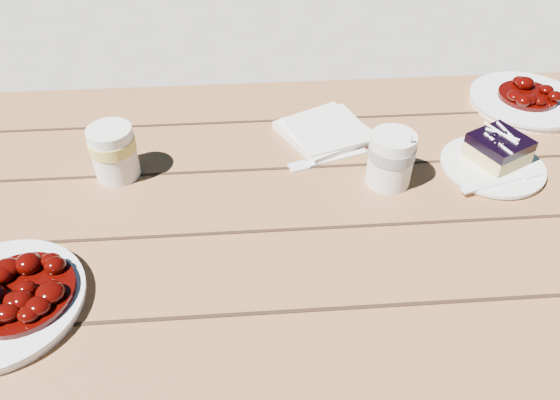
{
  "coord_description": "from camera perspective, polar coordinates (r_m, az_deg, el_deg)",
  "views": [
    {
      "loc": [
        -0.05,
        -0.7,
        1.35
      ],
      "look_at": [
        -0.0,
        -0.08,
        0.81
      ],
      "focal_mm": 35.0,
      "sensor_mm": 36.0,
      "label": 1
    }
  ],
  "objects": [
    {
      "name": "second_plate",
      "position": [
        1.28,
        24.29,
        9.4
      ],
      "size": [
        0.23,
        0.23,
        0.02
      ],
      "primitive_type": "cylinder",
      "color": "white",
      "rests_on": "picnic_table"
    },
    {
      "name": "fork_dessert",
      "position": [
        1.0,
        21.42,
        1.67
      ],
      "size": [
        0.16,
        0.07,
        0.0
      ],
      "primitive_type": null,
      "rotation": [
        0.0,
        0.0,
        -1.29
      ],
      "color": "white",
      "rests_on": "dessert_plate"
    },
    {
      "name": "coffee_cup",
      "position": [
        0.95,
        11.49,
        4.21
      ],
      "size": [
        0.08,
        0.08,
        0.1
      ],
      "primitive_type": "cylinder",
      "color": "white",
      "rests_on": "picnic_table"
    },
    {
      "name": "dessert_plate",
      "position": [
        1.06,
        21.28,
        3.28
      ],
      "size": [
        0.18,
        0.18,
        0.01
      ],
      "primitive_type": "cylinder",
      "color": "white",
      "rests_on": "picnic_table"
    },
    {
      "name": "second_cup",
      "position": [
        0.99,
        -16.96,
        4.78
      ],
      "size": [
        0.08,
        0.08,
        0.1
      ],
      "primitive_type": "cylinder",
      "color": "white",
      "rests_on": "picnic_table"
    },
    {
      "name": "fork_table",
      "position": [
        1.02,
        5.88,
        4.44
      ],
      "size": [
        0.16,
        0.07,
        0.0
      ],
      "primitive_type": null,
      "rotation": [
        0.0,
        0.0,
        1.88
      ],
      "color": "white",
      "rests_on": "picnic_table"
    },
    {
      "name": "picnic_table",
      "position": [
        1.04,
        -0.25,
        -6.56
      ],
      "size": [
        2.0,
        1.55,
        0.75
      ],
      "color": "brown",
      "rests_on": "ground"
    },
    {
      "name": "goulash_stew",
      "position": [
        0.82,
        -25.8,
        -8.06
      ],
      "size": [
        0.15,
        0.15,
        0.04
      ],
      "primitive_type": null,
      "color": "#390402",
      "rests_on": "main_plate"
    },
    {
      "name": "napkin_stack",
      "position": [
        1.08,
        4.72,
        7.14
      ],
      "size": [
        0.2,
        0.2,
        0.01
      ],
      "primitive_type": "cube",
      "rotation": [
        0.0,
        0.0,
        0.47
      ],
      "color": "white",
      "rests_on": "picnic_table"
    },
    {
      "name": "main_plate",
      "position": [
        0.85,
        -27.22,
        -9.6
      ],
      "size": [
        0.22,
        0.22,
        0.02
      ],
      "primitive_type": "cylinder",
      "color": "white",
      "rests_on": "picnic_table"
    },
    {
      "name": "blueberry_cake",
      "position": [
        1.05,
        21.87,
        5.06
      ],
      "size": [
        0.12,
        0.12,
        0.05
      ],
      "rotation": [
        0.0,
        0.0,
        0.47
      ],
      "color": "#D6C475",
      "rests_on": "dessert_plate"
    },
    {
      "name": "second_stew",
      "position": [
        1.27,
        24.65,
        10.51
      ],
      "size": [
        0.12,
        0.12,
        0.04
      ],
      "primitive_type": null,
      "color": "#390402",
      "rests_on": "second_plate"
    }
  ]
}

